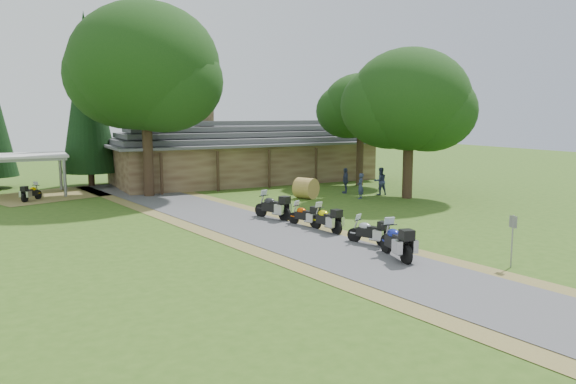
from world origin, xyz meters
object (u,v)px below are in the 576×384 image
carport (16,175)px  motorcycle_row_c (326,218)px  motorcycle_row_b (369,230)px  motorcycle_carport_a (31,192)px  motorcycle_row_e (273,205)px  lodge (245,151)px  motorcycle_row_a (396,240)px  motorcycle_row_d (304,214)px  hay_bale (306,188)px

carport → motorcycle_row_c: 22.72m
carport → motorcycle_row_c: (12.18, -19.17, -0.72)m
motorcycle_row_b → motorcycle_row_c: motorcycle_row_c is taller
carport → motorcycle_carport_a: carport is taller
motorcycle_row_e → motorcycle_carport_a: motorcycle_row_e is taller
lodge → motorcycle_carport_a: (-15.90, -3.12, -1.88)m
motorcycle_row_a → motorcycle_row_d: bearing=12.6°
motorcycle_row_e → motorcycle_row_d: bearing=172.8°
hay_bale → motorcycle_row_b: bearing=-108.0°
lodge → motorcycle_carport_a: bearing=-168.9°
carport → motorcycle_row_a: size_ratio=2.95×
lodge → motorcycle_row_a: bearing=-100.5°
motorcycle_row_b → motorcycle_carport_a: 22.72m
motorcycle_row_d → motorcycle_row_e: size_ratio=0.81×
motorcycle_row_a → carport: bearing=38.4°
motorcycle_row_c → motorcycle_carport_a: 20.06m
motorcycle_row_b → hay_bale: bearing=-40.6°
motorcycle_row_b → lodge: bearing=-33.1°
motorcycle_row_c → hay_bale: 10.15m
motorcycle_row_b → hay_bale: size_ratio=1.34×
motorcycle_row_a → motorcycle_row_b: motorcycle_row_a is taller
carport → motorcycle_row_b: 25.44m
motorcycle_row_b → motorcycle_carport_a: bearing=8.4°
motorcycle_row_c → motorcycle_row_a: bearing=170.5°
motorcycle_row_c → hay_bale: (4.20, 9.24, 0.01)m
carport → motorcycle_row_d: 21.23m
motorcycle_row_a → hay_bale: size_ratio=1.60×
motorcycle_row_d → motorcycle_carport_a: (-11.25, 14.82, -0.02)m
motorcycle_row_b → motorcycle_row_d: 4.68m
carport → motorcycle_carport_a: size_ratio=3.81×
carport → motorcycle_row_b: size_ratio=3.54×
motorcycle_row_d → carport: bearing=14.0°
carport → motorcycle_row_a: (11.97, -24.53, -0.64)m
motorcycle_row_b → motorcycle_row_c: size_ratio=0.93×
motorcycle_row_a → motorcycle_row_c: bearing=10.2°
lodge → hay_bale: bearing=-91.2°
motorcycle_row_a → motorcycle_carport_a: 24.56m
motorcycle_carport_a → carport: bearing=53.4°
carport → motorcycle_row_d: bearing=-53.9°
motorcycle_row_b → motorcycle_row_e: bearing=-14.2°
motorcycle_row_b → hay_bale: (3.98, 12.28, 0.06)m
motorcycle_row_d → motorcycle_row_b: bearing=165.3°
motorcycle_row_e → hay_bale: 7.29m
lodge → motorcycle_carport_a: size_ratio=12.88×
motorcycle_row_e → motorcycle_carport_a: (-10.67, 12.50, -0.16)m
motorcycle_row_d → motorcycle_row_c: bearing=168.1°
motorcycle_row_a → motorcycle_row_e: motorcycle_row_a is taller
motorcycle_row_b → motorcycle_row_e: (-1.03, 6.98, 0.11)m
lodge → motorcycle_row_a: 25.42m
lodge → motorcycle_row_d: size_ratio=12.45×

